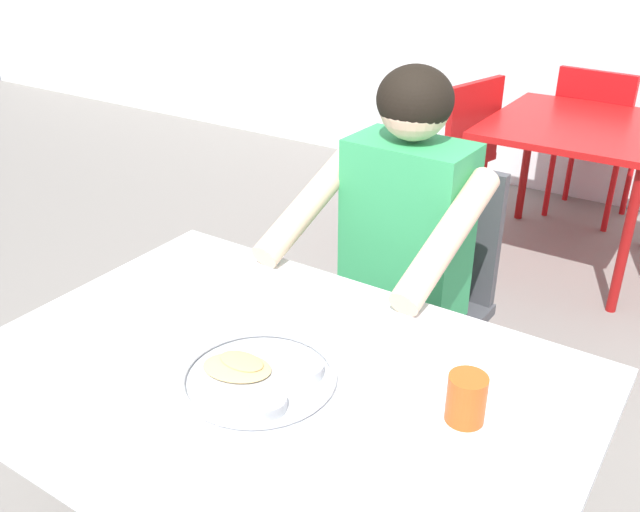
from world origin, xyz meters
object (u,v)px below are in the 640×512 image
chair_red_far (593,136)px  diner_foreground (390,252)px  chair_foreground (422,288)px  thali_tray (260,377)px  chair_red_left (451,147)px  table_foreground (272,404)px  table_background_red (579,140)px  drinking_cup (467,397)px

chair_red_far → diner_foreground: bearing=-90.6°
chair_foreground → thali_tray: bearing=-85.8°
chair_foreground → chair_red_far: 2.09m
chair_red_left → chair_red_far: 0.84m
table_foreground → table_background_red: (0.00, 2.40, -0.06)m
drinking_cup → diner_foreground: size_ratio=0.08×
table_foreground → chair_foreground: (-0.07, 0.88, -0.16)m
diner_foreground → chair_red_far: (0.03, 2.31, -0.25)m
thali_tray → table_background_red: bearing=89.9°
diner_foreground → chair_red_left: bearing=107.5°
drinking_cup → chair_red_far: chair_red_far is taller
table_background_red → chair_red_left: bearing=-173.6°
table_foreground → drinking_cup: drinking_cup is taller
chair_foreground → table_background_red: size_ratio=1.01×
drinking_cup → chair_foreground: (-0.45, 0.79, -0.29)m
drinking_cup → chair_red_left: 2.47m
table_foreground → thali_tray: size_ratio=3.94×
table_foreground → chair_red_far: size_ratio=1.43×
table_background_red → diner_foreground: bearing=-92.5°
chair_red_far → drinking_cup: bearing=-81.6°
thali_tray → table_background_red: size_ratio=0.35×
diner_foreground → chair_red_left: (-0.53, 1.68, -0.24)m
thali_tray → chair_foreground: (-0.07, 0.90, -0.25)m
table_foreground → chair_red_far: (-0.05, 2.96, -0.19)m
drinking_cup → chair_red_left: size_ratio=0.11×
chair_red_far → table_foreground: bearing=-89.0°
chair_foreground → diner_foreground: size_ratio=0.73×
chair_red_far → thali_tray: bearing=-89.1°
table_foreground → thali_tray: 0.09m
chair_red_left → chair_red_far: bearing=48.6°
thali_tray → diner_foreground: size_ratio=0.25×
diner_foreground → table_foreground: bearing=-83.4°
chair_foreground → diner_foreground: (-0.01, -0.23, 0.22)m
diner_foreground → chair_red_far: diner_foreground is taller
table_background_red → drinking_cup: bearing=-80.7°
table_foreground → chair_red_left: chair_red_left is taller
chair_red_left → drinking_cup: bearing=-66.3°
thali_tray → chair_red_left: 2.45m
diner_foreground → table_background_red: (0.08, 1.75, -0.12)m
thali_tray → drinking_cup: 0.40m
thali_tray → chair_red_far: chair_red_far is taller
chair_red_left → diner_foreground: bearing=-72.5°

